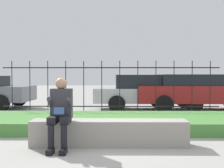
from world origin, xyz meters
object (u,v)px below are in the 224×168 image
person_seated_reader (60,110)px  car_parked_right (198,91)px  stone_bench (109,134)px  car_parked_center (151,91)px

person_seated_reader → car_parked_right: size_ratio=0.27×
person_seated_reader → car_parked_right: 7.29m
stone_bench → car_parked_right: 6.62m
stone_bench → person_seated_reader: size_ratio=2.28×
car_parked_right → car_parked_center: bearing=175.9°
stone_bench → car_parked_right: size_ratio=0.62×
car_parked_right → car_parked_center: (-1.75, 0.12, -0.02)m
person_seated_reader → car_parked_center: car_parked_center is taller
person_seated_reader → car_parked_right: bearing=56.1°
person_seated_reader → car_parked_center: 6.59m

